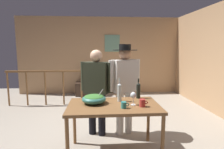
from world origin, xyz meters
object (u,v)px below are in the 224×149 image
Objects in this scene: salad_bowl at (94,99)px; mug_red at (143,103)px; person_standing_right at (125,82)px; wine_bottle_clear at (120,92)px; stair_railing at (90,82)px; wine_bottle_dark at (138,90)px; serving_table at (114,110)px; framed_picture at (112,43)px; tv_console at (90,89)px; person_standing_left at (97,86)px; wine_glass at (133,96)px; flat_screen_tv at (90,75)px; mug_teal at (124,105)px.

mug_red is at bearing -16.74° from salad_bowl.
wine_bottle_clear is at bearing 50.87° from person_standing_right.
wine_bottle_dark is at bearing -68.39° from stair_railing.
salad_bowl is (-0.28, 0.08, 0.15)m from serving_table.
mug_red is at bearing 77.48° from person_standing_right.
framed_picture is 1.59× the size of wine_bottle_clear.
framed_picture is 3.86m from salad_bowl.
stair_railing is 29.23× the size of mug_red.
framed_picture reaches higher than mug_red.
salad_bowl is (0.22, -3.43, 0.61)m from tv_console.
tv_console is 2.58× the size of salad_bowl.
stair_railing is 2.03m from person_standing_right.
wine_bottle_clear is at bearing 147.89° from person_standing_left.
tv_console is 0.70× the size of serving_table.
person_standing_left reaches higher than wine_bottle_clear.
framed_picture reaches higher than person_standing_left.
person_standing_left is at bearing 127.03° from wine_glass.
mug_teal is (0.63, -3.65, 0.13)m from flat_screen_tv.
person_standing_right is (0.25, 0.65, 0.29)m from serving_table.
flat_screen_tv is at bearing 93.77° from salad_bowl.
salad_bowl is at bearing 24.71° from person_standing_right.
framed_picture is at bearing 81.78° from salad_bowl.
person_standing_left is (0.21, -1.87, 0.27)m from stair_railing.
tv_console is at bearing 93.74° from salad_bowl.
wine_bottle_dark is at bearing 94.42° from person_standing_right.
wine_glass is at bearing -77.62° from tv_console.
person_standing_left reaches higher than stair_railing.
framed_picture is 1.16× the size of flat_screen_tv.
tv_console is at bearing 103.79° from mug_red.
tv_console is 3.47m from wine_bottle_clear.
framed_picture is 0.35× the size of person_standing_right.
flat_screen_tv is 2.94m from person_standing_right.
salad_bowl is 0.47m from mug_teal.
mug_teal is (-0.15, -0.13, -0.09)m from wine_glass.
wine_bottle_clear is (0.56, -2.37, 0.27)m from stair_railing.
person_standing_right is at bearing 81.47° from mug_teal.
framed_picture is 3.94m from serving_table.
stair_railing is at bearing 103.22° from wine_bottle_clear.
tv_console is 1.87× the size of flat_screen_tv.
wine_bottle_clear reaches higher than wine_bottle_dark.
person_standing_left reaches higher than serving_table.
mug_teal reaches higher than tv_console.
wine_bottle_clear reaches higher than tv_console.
wine_bottle_clear is 3.21× the size of mug_teal.
wine_bottle_clear is 0.52m from person_standing_right.
framed_picture is at bearing 91.89° from mug_red.
wine_bottle_dark is 0.75m from person_standing_left.
salad_bowl is 0.40m from wine_bottle_clear.
wine_bottle_dark is 2.67× the size of mug_red.
stair_railing reaches higher than salad_bowl.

